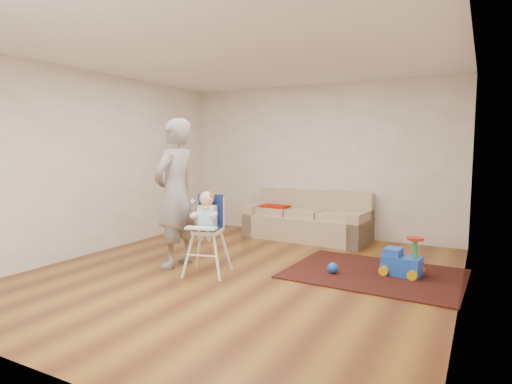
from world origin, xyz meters
The scene contains 9 objects.
ground centered at (0.00, 0.00, 0.00)m, with size 5.50×5.50×0.00m, color #542C16.
room_envelope centered at (0.00, 0.53, 1.88)m, with size 5.04×5.52×2.72m.
sofa centered at (-0.02, 2.30, 0.41)m, with size 2.16×0.98×0.82m.
side_table centered at (-0.99, 2.34, 0.23)m, with size 0.45×0.45×0.45m, color black, non-canonical shape.
area_rug centered at (1.50, 0.75, 0.01)m, with size 2.09×1.57×0.02m, color black.
ride_on_toy centered at (1.82, 0.83, 0.26)m, with size 0.45×0.32×0.50m, color blue, non-canonical shape.
toy_ball centered at (1.05, 0.48, 0.09)m, with size 0.14×0.14×0.14m, color blue.
high_chair centered at (-0.36, -0.23, 0.51)m, with size 0.60×0.60×1.06m.
adult centered at (-0.95, -0.10, 0.98)m, with size 0.72×0.47×1.97m, color gray.
Camera 1 is at (2.66, -4.58, 1.59)m, focal length 30.00 mm.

